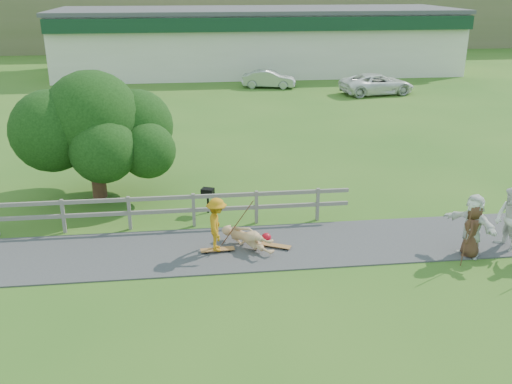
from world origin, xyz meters
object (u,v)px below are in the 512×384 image
Objects in this scene: skater_fallen at (248,238)px; spectator_c at (472,230)px; skater_rider at (217,228)px; car_silver at (269,79)px; spectator_a at (510,220)px; tree at (95,141)px; car_white at (377,84)px; spectator_d at (472,225)px; bbq at (208,201)px.

spectator_c is at bearing -51.15° from skater_fallen.
skater_rider reaches higher than car_silver.
tree is at bearing -122.89° from spectator_a.
tree reaches higher than skater_fallen.
skater_fallen is 0.37× the size of car_white.
skater_rider is at bearing -125.38° from spectator_d.
skater_rider is 26.37m from car_silver.
skater_fallen is at bearing -48.65° from bbq.
skater_fallen is 7.06m from tree.
spectator_a is at bearing -25.36° from tree.
skater_fallen is 1.00× the size of spectator_d.
spectator_c is 1.86× the size of bbq.
spectator_c is (7.11, -1.06, 0.02)m from skater_rider.
skater_rider is 0.85× the size of skater_fallen.
spectator_d reaches higher than skater_fallen.
spectator_c is 12.68m from tree.
spectator_c is 8.33m from bbq.
car_silver is (-1.89, 26.86, -0.30)m from spectator_d.
car_silver is at bearing 98.48° from bbq.
tree is at bearing 40.80° from skater_rider.
spectator_a is (8.34, -0.82, 0.16)m from skater_rider.
spectator_d is at bearing 159.10° from car_white.
car_silver reaches higher than bbq.
spectator_a is 1.26m from spectator_c.
spectator_d is 0.37× the size of car_white.
spectator_a is at bearing 161.89° from car_white.
bbq reaches higher than skater_fallen.
car_silver is (4.34, 25.68, 0.29)m from skater_fallen.
tree reaches higher than spectator_a.
spectator_c is at bearing -86.34° from spectator_a.
bbq is at bearing 138.93° from car_white.
spectator_a is 13.65m from tree.
car_silver is 4.39× the size of bbq.
car_white is (6.91, -3.33, 0.07)m from car_silver.
tree is (-4.84, 4.84, 1.75)m from skater_fallen.
bbq is (-12.27, -19.48, -0.27)m from car_white.
tree is (-3.95, 5.01, 1.30)m from skater_rider.
tree is at bearing -145.82° from spectator_d.
spectator_a is at bearing 132.89° from spectator_c.
car_silver is 23.43m from bbq.
bbq is at bearing 5.04° from skater_rider.
spectator_d is 26.93m from car_silver.
car_white is at bearing -25.80° from skater_rider.
car_white reaches higher than car_silver.
skater_fallen is 0.35× the size of tree.
car_white is (3.80, 23.34, -0.25)m from spectator_a.
skater_rider is 7.19m from spectator_d.
bbq is at bearing -27.25° from tree.
skater_rider is 1.01m from skater_fallen.
car_silver is at bearing -144.31° from spectator_c.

